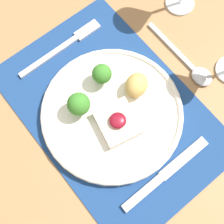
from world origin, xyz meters
TOP-DOWN VIEW (x-y plane):
  - ground_plane at (0.00, 0.00)m, footprint 8.00×8.00m
  - dining_table at (0.00, 0.00)m, footprint 1.12×1.15m
  - placemat at (0.00, 0.00)m, footprint 0.47×0.32m
  - dinner_plate at (0.01, -0.00)m, footprint 0.29×0.29m
  - fork at (-0.18, 0.02)m, footprint 0.02×0.21m
  - knife at (0.17, -0.01)m, footprint 0.02×0.21m
  - spoon at (0.04, 0.20)m, footprint 0.20×0.04m

SIDE VIEW (x-z plane):
  - ground_plane at x=0.00m, z-range 0.00..0.00m
  - dining_table at x=0.00m, z-range 0.27..1.00m
  - placemat at x=0.00m, z-range 0.73..0.73m
  - spoon at x=0.04m, z-range 0.73..0.74m
  - fork at x=-0.18m, z-range 0.73..0.74m
  - knife at x=0.17m, z-range 0.73..0.74m
  - dinner_plate at x=0.01m, z-range 0.71..0.78m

